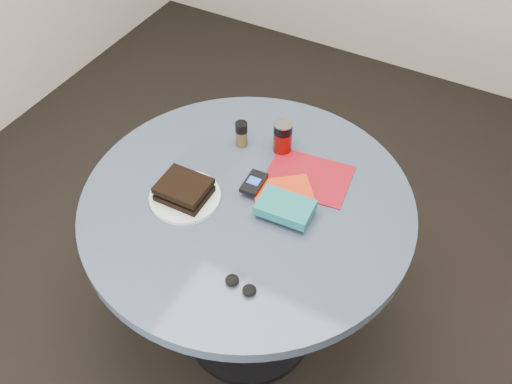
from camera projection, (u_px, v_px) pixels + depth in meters
The scene contains 11 objects.
ground at pixel (249, 328), 2.24m from camera, with size 4.00×4.00×0.00m, color black.
table at pixel (248, 235), 1.81m from camera, with size 1.00×1.00×0.75m.
plate at pixel (185, 197), 1.69m from camera, with size 0.21×0.21×0.01m, color white.
sandwich at pixel (184, 190), 1.67m from camera, with size 0.15×0.12×0.05m.
soda_can at pixel (283, 137), 1.80m from camera, with size 0.07×0.07×0.11m.
pepper_grinder at pixel (241, 134), 1.83m from camera, with size 0.04×0.04×0.09m.
magazine at pixel (308, 177), 1.76m from camera, with size 0.26×0.19×0.00m, color maroon.
red_book at pixel (283, 192), 1.70m from camera, with size 0.17×0.12×0.01m, color red.
novel at pixel (285, 207), 1.63m from camera, with size 0.16×0.10×0.03m, color #16666A.
mp3_player at pixel (254, 183), 1.71m from camera, with size 0.06×0.10×0.02m.
headphones at pixel (241, 285), 1.48m from camera, with size 0.10×0.05×0.02m.
Camera 1 is at (0.57, -0.99, 2.00)m, focal length 40.00 mm.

